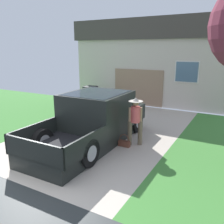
# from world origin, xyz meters

# --- Properties ---
(pickup_truck) EXTENTS (2.15, 5.10, 1.70)m
(pickup_truck) POSITION_xyz_m (0.12, 3.32, 0.77)
(pickup_truck) COLOR black
(pickup_truck) RESTS_ON ground
(person_with_hat) EXTENTS (0.48, 0.48, 1.62)m
(person_with_hat) POSITION_xyz_m (1.48, 3.59, 0.93)
(person_with_hat) COLOR brown
(person_with_hat) RESTS_ON ground
(handbag) EXTENTS (0.40, 0.14, 0.42)m
(handbag) POSITION_xyz_m (1.24, 3.28, 0.13)
(handbag) COLOR brown
(handbag) RESTS_ON ground
(house_with_garage) EXTENTS (9.32, 7.26, 4.80)m
(house_with_garage) POSITION_xyz_m (-0.51, 12.73, 2.43)
(house_with_garage) COLOR beige
(house_with_garage) RESTS_ON ground
(wheeled_trash_bin) EXTENTS (0.60, 0.72, 1.10)m
(wheeled_trash_bin) POSITION_xyz_m (-3.14, 7.78, 0.60)
(wheeled_trash_bin) COLOR #424247
(wheeled_trash_bin) RESTS_ON ground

